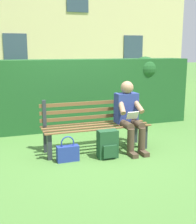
# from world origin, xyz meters

# --- Properties ---
(ground) EXTENTS (60.00, 60.00, 0.00)m
(ground) POSITION_xyz_m (0.00, 0.00, 0.00)
(ground) COLOR #477533
(park_bench) EXTENTS (1.82, 0.53, 0.88)m
(park_bench) POSITION_xyz_m (0.00, -0.08, 0.45)
(park_bench) COLOR #2D3338
(park_bench) RESTS_ON ground
(person_seated) EXTENTS (0.44, 0.73, 1.17)m
(person_seated) POSITION_xyz_m (-0.56, 0.10, 0.62)
(person_seated) COLOR navy
(person_seated) RESTS_ON ground
(hedge_backdrop) EXTENTS (4.95, 0.67, 1.54)m
(hedge_backdrop) POSITION_xyz_m (-0.25, -1.64, 0.77)
(hedge_backdrop) COLOR #1E5123
(hedge_backdrop) RESTS_ON ground
(building_facade) EXTENTS (10.02, 3.01, 6.08)m
(building_facade) POSITION_xyz_m (-1.76, -8.97, 3.04)
(building_facade) COLOR beige
(building_facade) RESTS_ON ground
(backpack) EXTENTS (0.31, 0.25, 0.45)m
(backpack) POSITION_xyz_m (-0.06, 0.40, 0.22)
(backpack) COLOR #1E4728
(backpack) RESTS_ON ground
(handbag) EXTENTS (0.34, 0.13, 0.40)m
(handbag) POSITION_xyz_m (0.58, 0.33, 0.14)
(handbag) COLOR navy
(handbag) RESTS_ON ground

